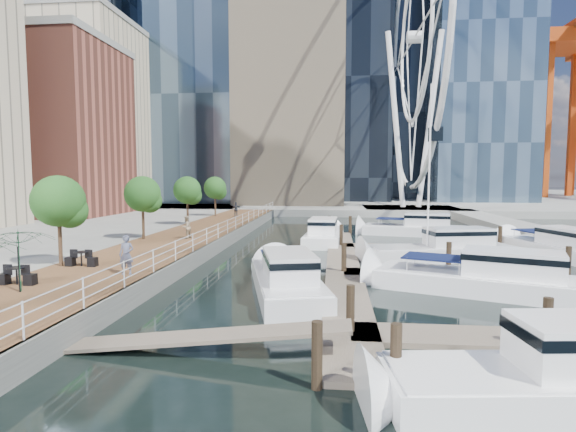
# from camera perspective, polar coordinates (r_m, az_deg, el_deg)

# --- Properties ---
(ground) EXTENTS (520.00, 520.00, 0.00)m
(ground) POSITION_cam_1_polar(r_m,az_deg,el_deg) (18.27, -2.03, -12.56)
(ground) COLOR black
(ground) RESTS_ON ground
(boardwalk) EXTENTS (6.00, 60.00, 1.00)m
(boardwalk) POSITION_cam_1_polar(r_m,az_deg,el_deg) (34.57, -13.51, -3.52)
(boardwalk) COLOR brown
(boardwalk) RESTS_ON ground
(seawall) EXTENTS (0.25, 60.00, 1.00)m
(seawall) POSITION_cam_1_polar(r_m,az_deg,el_deg) (33.70, -8.68, -3.66)
(seawall) COLOR #595954
(seawall) RESTS_ON ground
(land_far) EXTENTS (200.00, 114.00, 1.00)m
(land_far) POSITION_cam_1_polar(r_m,az_deg,el_deg) (119.39, 4.67, 2.49)
(land_far) COLOR gray
(land_far) RESTS_ON ground
(breakwater) EXTENTS (4.00, 60.00, 1.00)m
(breakwater) POSITION_cam_1_polar(r_m,az_deg,el_deg) (41.51, 30.90, -2.69)
(breakwater) COLOR gray
(breakwater) RESTS_ON ground
(pier) EXTENTS (14.00, 12.00, 1.00)m
(pier) POSITION_cam_1_polar(r_m,az_deg,el_deg) (70.40, 15.30, 0.67)
(pier) COLOR gray
(pier) RESTS_ON ground
(railing) EXTENTS (0.10, 60.00, 1.05)m
(railing) POSITION_cam_1_polar(r_m,az_deg,el_deg) (33.59, -8.87, -1.92)
(railing) COLOR white
(railing) RESTS_ON boardwalk
(floating_docks) EXTENTS (16.00, 34.00, 2.60)m
(floating_docks) POSITION_cam_1_polar(r_m,az_deg,el_deg) (28.25, 17.18, -5.49)
(floating_docks) COLOR #6D6051
(floating_docks) RESTS_ON ground
(ferris_wheel) EXTENTS (5.80, 45.60, 47.80)m
(ferris_wheel) POSITION_cam_1_polar(r_m,az_deg,el_deg) (73.14, 15.78, 20.94)
(ferris_wheel) COLOR white
(ferris_wheel) RESTS_ON ground
(street_trees) EXTENTS (2.60, 42.60, 4.60)m
(street_trees) POSITION_cam_1_polar(r_m,az_deg,el_deg) (34.19, -18.00, 2.66)
(street_trees) COLOR #3F2B1C
(street_trees) RESTS_ON ground
(yacht_foreground) EXTENTS (11.35, 6.75, 2.15)m
(yacht_foreground) POSITION_cam_1_polar(r_m,az_deg,el_deg) (23.55, 23.53, -8.97)
(yacht_foreground) COLOR white
(yacht_foreground) RESTS_ON ground
(pedestrian_near) EXTENTS (0.71, 0.50, 1.84)m
(pedestrian_near) POSITION_cam_1_polar(r_m,az_deg,el_deg) (22.15, -19.83, -4.64)
(pedestrian_near) COLOR #4E5368
(pedestrian_near) RESTS_ON boardwalk
(pedestrian_mid) EXTENTS (0.87, 0.98, 1.68)m
(pedestrian_mid) POSITION_cam_1_polar(r_m,az_deg,el_deg) (33.82, -12.78, -1.41)
(pedestrian_mid) COLOR gray
(pedestrian_mid) RESTS_ON boardwalk
(pedestrian_far) EXTENTS (1.02, 0.47, 1.70)m
(pedestrian_far) POSITION_cam_1_polar(r_m,az_deg,el_deg) (51.78, -6.61, 0.84)
(pedestrian_far) COLOR #30343C
(pedestrian_far) RESTS_ON boardwalk
(moored_yachts) EXTENTS (22.84, 36.86, 11.50)m
(moored_yachts) POSITION_cam_1_polar(r_m,az_deg,el_deg) (31.55, 17.30, -5.33)
(moored_yachts) COLOR silver
(moored_yachts) RESTS_ON ground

